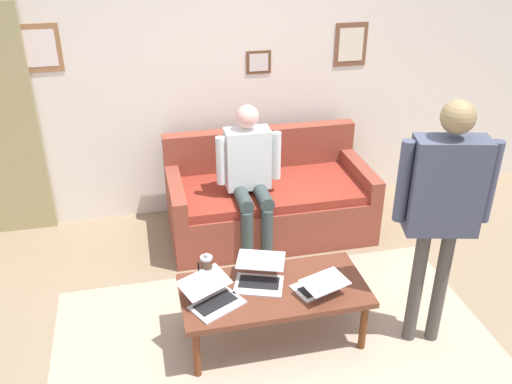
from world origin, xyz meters
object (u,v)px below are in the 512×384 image
object	(u,v)px
person_seated	(250,171)
laptop_left	(259,276)
laptop_right	(213,297)
coffee_table	(274,293)
couch	(268,200)
french_press	(207,270)
laptop_center	(319,285)
person_standing	(444,198)

from	to	relation	value
person_seated	laptop_left	bearing A→B (deg)	81.17
laptop_right	person_seated	distance (m)	1.37
coffee_table	laptop_left	xyz separation A→B (m)	(0.08, -0.09, 0.09)
coffee_table	laptop_left	size ratio (longest dim) A/B	2.85
couch	french_press	distance (m)	1.48
french_press	coffee_table	bearing A→B (deg)	159.87
laptop_center	french_press	world-z (taller)	french_press
person_seated	couch	bearing A→B (deg)	-134.32
laptop_center	laptop_right	bearing A→B (deg)	-2.91
french_press	person_seated	xyz separation A→B (m)	(-0.52, -1.03, 0.20)
couch	laptop_right	distance (m)	1.65
couch	person_seated	bearing A→B (deg)	45.68
person_standing	person_seated	bearing A→B (deg)	-57.38
couch	laptop_center	size ratio (longest dim) A/B	4.79
couch	person_standing	size ratio (longest dim) A/B	1.03
couch	person_standing	bearing A→B (deg)	112.72
laptop_center	french_press	distance (m)	0.76
laptop_right	french_press	size ratio (longest dim) A/B	1.86
french_press	person_seated	size ratio (longest dim) A/B	0.19
laptop_center	couch	bearing A→B (deg)	-91.02
couch	laptop_left	bearing A→B (deg)	73.53
laptop_center	person_seated	bearing A→B (deg)	-81.37
person_seated	laptop_center	bearing A→B (deg)	98.63
coffee_table	person_standing	bearing A→B (deg)	166.68
french_press	laptop_left	bearing A→B (deg)	169.30
person_seated	person_standing	bearing A→B (deg)	122.62
couch	laptop_center	xyz separation A→B (m)	(0.03, 1.51, 0.16)
couch	person_seated	world-z (taller)	person_seated
french_press	person_standing	distance (m)	1.60
coffee_table	person_seated	size ratio (longest dim) A/B	0.98
coffee_table	french_press	bearing A→B (deg)	-20.13
laptop_right	couch	bearing A→B (deg)	-116.60
laptop_center	coffee_table	bearing A→B (deg)	-17.50
coffee_table	person_standing	size ratio (longest dim) A/B	0.72
laptop_right	person_seated	xyz separation A→B (m)	(-0.52, -1.24, 0.26)
coffee_table	person_seated	distance (m)	1.24
coffee_table	person_standing	distance (m)	1.27
laptop_right	person_standing	bearing A→B (deg)	172.66
laptop_left	person_seated	xyz separation A→B (m)	(-0.17, -1.10, 0.26)
laptop_right	french_press	world-z (taller)	french_press
couch	laptop_right	size ratio (longest dim) A/B	3.97
laptop_center	person_seated	world-z (taller)	person_seated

